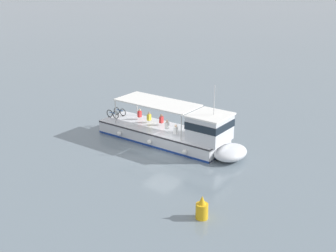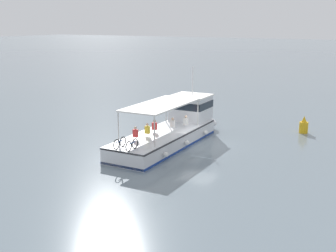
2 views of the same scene
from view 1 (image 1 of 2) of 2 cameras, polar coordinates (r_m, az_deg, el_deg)
ground_plane at (r=33.27m, az=-0.69°, el=-3.55°), size 400.00×400.00×0.00m
ferry_main at (r=34.38m, az=1.36°, el=-0.94°), size 12.91×3.72×5.32m
channel_buoy at (r=24.93m, az=4.39°, el=-10.66°), size 0.70×0.70×1.40m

